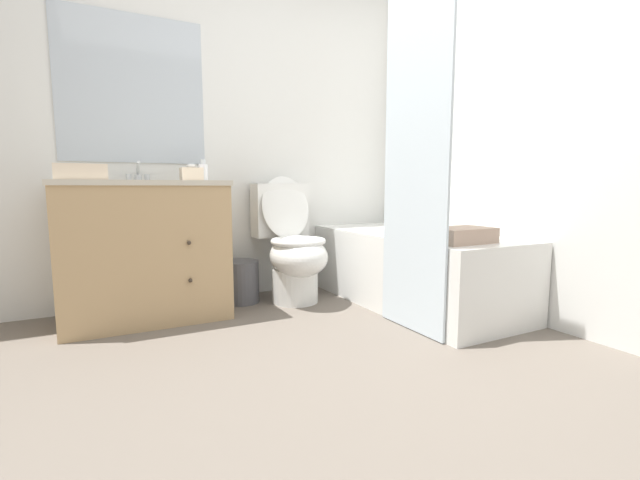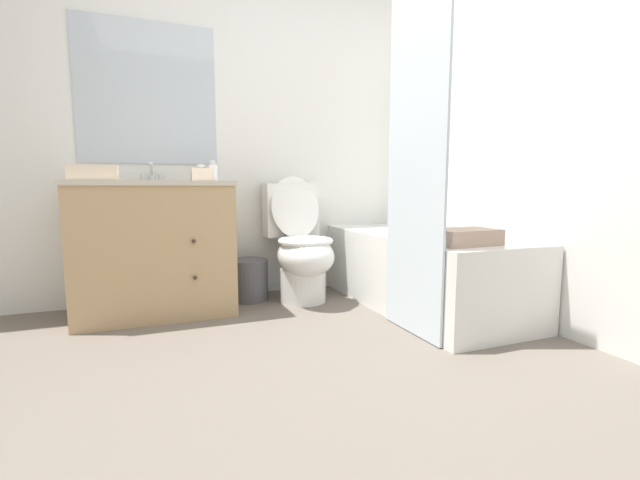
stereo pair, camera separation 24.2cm
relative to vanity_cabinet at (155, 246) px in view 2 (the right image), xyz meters
name	(u,v)px [view 2 (the right image)]	position (x,y,z in m)	size (l,w,h in m)	color
ground_plane	(367,385)	(0.77, -1.42, -0.43)	(14.00, 14.00, 0.00)	#6B6056
wall_back	(259,127)	(0.77, 0.31, 0.82)	(8.00, 0.06, 2.50)	silver
wall_right	(479,120)	(2.04, -0.56, 0.82)	(0.05, 2.70, 2.50)	silver
vanity_cabinet	(155,246)	(0.00, 0.00, 0.00)	(0.95, 0.61, 0.84)	tan
sink_faucet	(152,176)	(0.00, 0.21, 0.45)	(0.14, 0.12, 0.12)	silver
toilet	(301,248)	(0.96, -0.05, -0.06)	(0.40, 0.66, 0.89)	white
bathtub	(420,270)	(1.66, -0.50, -0.18)	(0.70, 1.57, 0.50)	white
shower_curtain	(416,156)	(1.30, -0.94, 0.53)	(0.01, 0.52, 1.92)	silver
wastebasket	(249,280)	(0.61, 0.08, -0.29)	(0.27, 0.27, 0.29)	#4C4C51
tissue_box	(202,174)	(0.31, 0.08, 0.46)	(0.13, 0.12, 0.11)	beige
soap_dispenser	(213,172)	(0.38, 0.07, 0.47)	(0.06, 0.06, 0.14)	silver
hand_towel_folded	(93,173)	(-0.31, -0.16, 0.45)	(0.25, 0.14, 0.08)	beige
bath_towel_folded	(464,237)	(1.55, -1.05, 0.11)	(0.34, 0.23, 0.09)	tan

